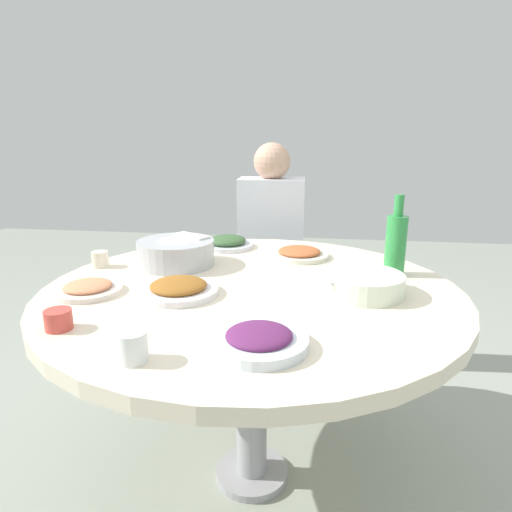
{
  "coord_description": "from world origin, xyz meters",
  "views": [
    {
      "loc": [
        1.36,
        0.21,
        1.23
      ],
      "look_at": [
        -0.04,
        0.01,
        0.84
      ],
      "focal_mm": 31.09,
      "sensor_mm": 36.0,
      "label": 1
    }
  ],
  "objects_px": {
    "round_dining_table": "(251,306)",
    "tea_cup_far": "(58,320)",
    "tea_cup_near": "(100,259)",
    "tea_cup_side": "(132,347)",
    "diner_left": "(271,228)",
    "dish_tofu_braise": "(299,253)",
    "dish_stirfry": "(179,288)",
    "soup_bowl": "(363,284)",
    "dish_eggplant": "(259,340)",
    "green_bottle": "(396,243)",
    "dish_shrimp": "(88,288)",
    "dish_greens": "(227,243)",
    "stool_for_diner_left": "(270,321)",
    "rice_bowl": "(176,252)"
  },
  "relations": [
    {
      "from": "rice_bowl",
      "to": "dish_greens",
      "type": "xyz_separation_m",
      "value": [
        -0.29,
        0.13,
        -0.03
      ]
    },
    {
      "from": "soup_bowl",
      "to": "tea_cup_near",
      "type": "height_order",
      "value": "soup_bowl"
    },
    {
      "from": "round_dining_table",
      "to": "diner_left",
      "type": "xyz_separation_m",
      "value": [
        -0.94,
        -0.04,
        0.07
      ]
    },
    {
      "from": "tea_cup_far",
      "to": "green_bottle",
      "type": "bearing_deg",
      "value": 122.82
    },
    {
      "from": "rice_bowl",
      "to": "diner_left",
      "type": "height_order",
      "value": "diner_left"
    },
    {
      "from": "dish_greens",
      "to": "dish_shrimp",
      "type": "xyz_separation_m",
      "value": [
        0.63,
        -0.31,
        -0.01
      ]
    },
    {
      "from": "round_dining_table",
      "to": "diner_left",
      "type": "height_order",
      "value": "diner_left"
    },
    {
      "from": "dish_stirfry",
      "to": "dish_eggplant",
      "type": "relative_size",
      "value": 1.07
    },
    {
      "from": "round_dining_table",
      "to": "dish_tofu_braise",
      "type": "distance_m",
      "value": 0.41
    },
    {
      "from": "tea_cup_near",
      "to": "tea_cup_side",
      "type": "xyz_separation_m",
      "value": [
        0.67,
        0.41,
        0.01
      ]
    },
    {
      "from": "dish_shrimp",
      "to": "stool_for_diner_left",
      "type": "relative_size",
      "value": 0.49
    },
    {
      "from": "diner_left",
      "to": "dish_shrimp",
      "type": "bearing_deg",
      "value": -23.2
    },
    {
      "from": "dish_greens",
      "to": "stool_for_diner_left",
      "type": "relative_size",
      "value": 0.53
    },
    {
      "from": "soup_bowl",
      "to": "diner_left",
      "type": "relative_size",
      "value": 0.33
    },
    {
      "from": "tea_cup_near",
      "to": "tea_cup_side",
      "type": "relative_size",
      "value": 0.87
    },
    {
      "from": "rice_bowl",
      "to": "dish_shrimp",
      "type": "relative_size",
      "value": 1.38
    },
    {
      "from": "rice_bowl",
      "to": "green_bottle",
      "type": "xyz_separation_m",
      "value": [
        0.01,
        0.8,
        0.06
      ]
    },
    {
      "from": "dish_tofu_braise",
      "to": "dish_stirfry",
      "type": "bearing_deg",
      "value": -35.73
    },
    {
      "from": "tea_cup_far",
      "to": "diner_left",
      "type": "distance_m",
      "value": 1.4
    },
    {
      "from": "dish_stirfry",
      "to": "stool_for_diner_left",
      "type": "xyz_separation_m",
      "value": [
        -1.05,
        0.18,
        -0.55
      ]
    },
    {
      "from": "rice_bowl",
      "to": "tea_cup_far",
      "type": "height_order",
      "value": "rice_bowl"
    },
    {
      "from": "dish_shrimp",
      "to": "stool_for_diner_left",
      "type": "distance_m",
      "value": 1.29
    },
    {
      "from": "dish_stirfry",
      "to": "tea_cup_far",
      "type": "height_order",
      "value": "tea_cup_far"
    },
    {
      "from": "tea_cup_near",
      "to": "diner_left",
      "type": "xyz_separation_m",
      "value": [
        -0.8,
        0.56,
        -0.03
      ]
    },
    {
      "from": "dish_stirfry",
      "to": "dish_greens",
      "type": "bearing_deg",
      "value": 177.42
    },
    {
      "from": "round_dining_table",
      "to": "tea_cup_far",
      "type": "bearing_deg",
      "value": -47.26
    },
    {
      "from": "green_bottle",
      "to": "diner_left",
      "type": "bearing_deg",
      "value": -145.41
    },
    {
      "from": "soup_bowl",
      "to": "tea_cup_side",
      "type": "distance_m",
      "value": 0.74
    },
    {
      "from": "stool_for_diner_left",
      "to": "dish_greens",
      "type": "bearing_deg",
      "value": -18.46
    },
    {
      "from": "dish_greens",
      "to": "tea_cup_near",
      "type": "distance_m",
      "value": 0.54
    },
    {
      "from": "soup_bowl",
      "to": "tea_cup_side",
      "type": "xyz_separation_m",
      "value": [
        0.51,
        -0.54,
        0.0
      ]
    },
    {
      "from": "tea_cup_side",
      "to": "dish_shrimp",
      "type": "bearing_deg",
      "value": -141.17
    },
    {
      "from": "round_dining_table",
      "to": "rice_bowl",
      "type": "height_order",
      "value": "rice_bowl"
    },
    {
      "from": "dish_shrimp",
      "to": "stool_for_diner_left",
      "type": "xyz_separation_m",
      "value": [
        -1.08,
        0.46,
        -0.55
      ]
    },
    {
      "from": "dish_stirfry",
      "to": "dish_eggplant",
      "type": "xyz_separation_m",
      "value": [
        0.32,
        0.29,
        0.0
      ]
    },
    {
      "from": "dish_stirfry",
      "to": "soup_bowl",
      "type": "bearing_deg",
      "value": 98.78
    },
    {
      "from": "rice_bowl",
      "to": "soup_bowl",
      "type": "bearing_deg",
      "value": 71.66
    },
    {
      "from": "soup_bowl",
      "to": "diner_left",
      "type": "xyz_separation_m",
      "value": [
        -0.96,
        -0.39,
        -0.03
      ]
    },
    {
      "from": "dish_eggplant",
      "to": "tea_cup_far",
      "type": "bearing_deg",
      "value": -93.17
    },
    {
      "from": "soup_bowl",
      "to": "dish_greens",
      "type": "height_order",
      "value": "soup_bowl"
    },
    {
      "from": "dish_shrimp",
      "to": "stool_for_diner_left",
      "type": "height_order",
      "value": "dish_shrimp"
    },
    {
      "from": "green_bottle",
      "to": "tea_cup_near",
      "type": "height_order",
      "value": "green_bottle"
    },
    {
      "from": "dish_eggplant",
      "to": "tea_cup_side",
      "type": "bearing_deg",
      "value": -68.93
    },
    {
      "from": "dish_stirfry",
      "to": "dish_tofu_braise",
      "type": "xyz_separation_m",
      "value": [
        -0.49,
        0.35,
        -0.0
      ]
    },
    {
      "from": "dish_stirfry",
      "to": "dish_tofu_braise",
      "type": "bearing_deg",
      "value": 144.27
    },
    {
      "from": "rice_bowl",
      "to": "dish_shrimp",
      "type": "distance_m",
      "value": 0.38
    },
    {
      "from": "rice_bowl",
      "to": "dish_shrimp",
      "type": "bearing_deg",
      "value": -27.89
    },
    {
      "from": "rice_bowl",
      "to": "dish_shrimp",
      "type": "height_order",
      "value": "rice_bowl"
    },
    {
      "from": "dish_tofu_braise",
      "to": "diner_left",
      "type": "xyz_separation_m",
      "value": [
        -0.56,
        -0.17,
        -0.02
      ]
    },
    {
      "from": "soup_bowl",
      "to": "tea_cup_near",
      "type": "bearing_deg",
      "value": -99.57
    }
  ]
}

